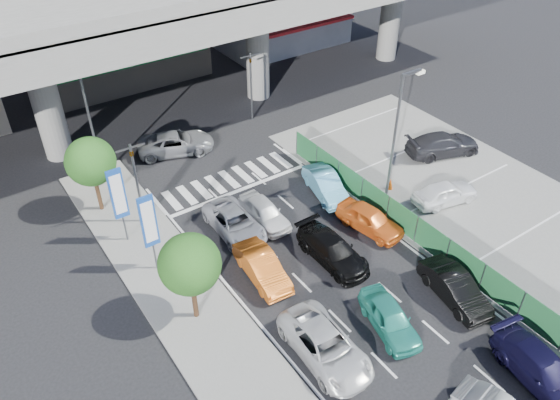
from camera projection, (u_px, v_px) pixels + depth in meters
ground at (365, 306)px, 26.23m from camera, size 120.00×120.00×0.00m
parking_lot at (482, 206)px, 32.51m from camera, size 12.00×28.00×0.06m
sidewalk_left at (197, 316)px, 25.66m from camera, size 4.00×30.00×0.12m
fence_run at (430, 240)px, 28.74m from camera, size 0.16×22.00×1.80m
expressway at (152, 4)px, 35.49m from camera, size 64.00×14.00×10.75m
traffic_light_left at (134, 165)px, 28.98m from camera, size 1.60×1.24×5.20m
traffic_light_right at (251, 70)px, 38.89m from camera, size 1.60×1.24×5.20m
street_lamp_right at (398, 127)px, 30.57m from camera, size 1.65×0.22×8.00m
street_lamp_left at (90, 108)px, 32.38m from camera, size 1.65×0.22×8.00m
signboard_near at (149, 224)px, 26.41m from camera, size 0.80×0.14×4.70m
signboard_far at (118, 196)px, 28.20m from camera, size 0.80×0.14×4.70m
tree_near at (190, 264)px, 23.67m from camera, size 2.80×2.80×4.80m
tree_far at (90, 162)px, 30.23m from camera, size 2.80×2.80×4.80m
minivan_navy_back at (543, 370)px, 22.53m from camera, size 2.64×5.00×1.38m
sedan_white_mid_left at (325, 346)px, 23.51m from camera, size 2.53×5.07×1.38m
taxi_teal_mid at (390, 318)px, 24.78m from camera, size 2.47×4.15×1.33m
hatch_black_mid_right at (455, 288)px, 26.25m from camera, size 2.19×4.38×1.38m
taxi_orange_left at (262, 267)px, 27.41m from camera, size 1.79×4.23×1.36m
sedan_black_mid at (332, 250)px, 28.44m from camera, size 1.95×4.67×1.35m
taxi_orange_right at (370, 219)px, 30.45m from camera, size 2.30×4.27×1.38m
wagon_silver_front_left at (235, 223)px, 30.28m from camera, size 2.29×4.70×1.29m
sedan_white_front_mid at (264, 212)px, 31.02m from camera, size 1.58×3.91×1.33m
kei_truck_front_right at (326, 185)px, 33.13m from camera, size 2.39×4.41×1.38m
crossing_wagon_silver at (176, 143)px, 37.04m from camera, size 5.65×3.98×1.43m
parked_sedan_white at (445, 193)px, 32.38m from camera, size 4.26×2.37×1.37m
parked_sedan_dgrey at (443, 144)px, 36.74m from camera, size 5.49×3.54×1.48m
traffic_cone at (390, 184)px, 33.69m from camera, size 0.47×0.47×0.72m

